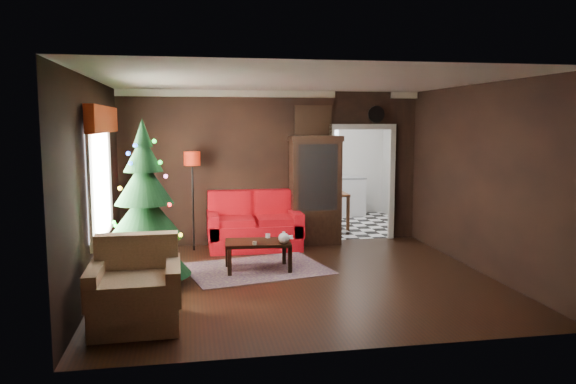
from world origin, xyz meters
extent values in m
plane|color=black|center=(0.00, 0.00, 0.00)|extent=(5.50, 5.50, 0.00)
plane|color=white|center=(0.00, 0.00, 2.80)|extent=(5.50, 5.50, 0.00)
plane|color=black|center=(0.00, 2.50, 1.40)|extent=(5.50, 0.00, 5.50)
plane|color=black|center=(0.00, -2.50, 1.40)|extent=(5.50, 0.00, 5.50)
plane|color=black|center=(-2.75, 0.00, 1.40)|extent=(0.00, 5.50, 5.50)
plane|color=black|center=(2.75, 0.00, 1.40)|extent=(0.00, 5.50, 5.50)
cube|color=white|center=(-2.71, 0.20, 1.45)|extent=(0.05, 1.60, 1.40)
cube|color=#A83213|center=(-2.63, 0.20, 2.27)|extent=(0.12, 2.10, 0.35)
plane|color=white|center=(1.70, 4.00, 0.00)|extent=(3.00, 3.00, 0.00)
cube|color=white|center=(1.70, 5.45, 1.70)|extent=(0.70, 0.06, 0.70)
cube|color=#57424F|center=(-0.53, 0.67, 0.01)|extent=(2.34, 1.91, 0.01)
cylinder|color=white|center=(-0.33, 0.83, 0.48)|extent=(0.10, 0.10, 0.06)
cylinder|color=silver|center=(-0.59, 0.37, 0.47)|extent=(0.07, 0.07, 0.05)
imported|color=tan|center=(-0.13, 0.77, 0.57)|extent=(0.17, 0.04, 0.24)
cylinder|color=silver|center=(1.95, 2.45, 2.38)|extent=(0.32, 0.32, 0.06)
cube|color=#AD683A|center=(0.75, 2.46, 2.25)|extent=(0.62, 0.05, 0.52)
cube|color=white|center=(1.70, 5.20, 0.45)|extent=(1.80, 0.60, 0.90)
camera|label=1|loc=(-1.50, -7.51, 2.23)|focal=34.39mm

